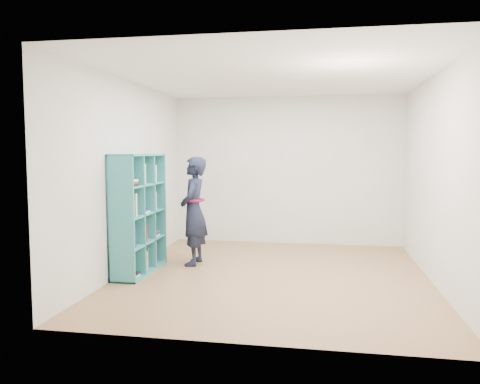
# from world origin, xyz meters

# --- Properties ---
(floor) EXTENTS (4.50, 4.50, 0.00)m
(floor) POSITION_xyz_m (0.00, 0.00, 0.00)
(floor) COLOR #9A7146
(floor) RESTS_ON ground
(ceiling) EXTENTS (4.50, 4.50, 0.00)m
(ceiling) POSITION_xyz_m (0.00, 0.00, 2.60)
(ceiling) COLOR white
(ceiling) RESTS_ON wall_back
(wall_left) EXTENTS (0.02, 4.50, 2.60)m
(wall_left) POSITION_xyz_m (-2.00, 0.00, 1.30)
(wall_left) COLOR beige
(wall_left) RESTS_ON floor
(wall_right) EXTENTS (0.02, 4.50, 2.60)m
(wall_right) POSITION_xyz_m (2.00, 0.00, 1.30)
(wall_right) COLOR beige
(wall_right) RESTS_ON floor
(wall_back) EXTENTS (4.00, 0.02, 2.60)m
(wall_back) POSITION_xyz_m (0.00, 2.25, 1.30)
(wall_back) COLOR beige
(wall_back) RESTS_ON floor
(wall_front) EXTENTS (4.00, 0.02, 2.60)m
(wall_front) POSITION_xyz_m (0.00, -2.25, 1.30)
(wall_front) COLOR beige
(wall_front) RESTS_ON floor
(bookshelf) EXTENTS (0.35, 1.21, 1.61)m
(bookshelf) POSITION_xyz_m (-1.84, -0.12, 0.77)
(bookshelf) COLOR teal
(bookshelf) RESTS_ON floor
(person) EXTENTS (0.39, 0.58, 1.56)m
(person) POSITION_xyz_m (-1.20, 0.42, 0.78)
(person) COLOR black
(person) RESTS_ON floor
(smartphone) EXTENTS (0.05, 0.11, 0.14)m
(smartphone) POSITION_xyz_m (-1.36, 0.49, 0.89)
(smartphone) COLOR silver
(smartphone) RESTS_ON person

